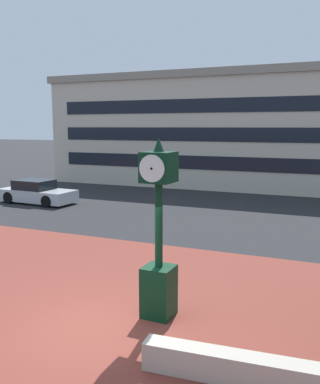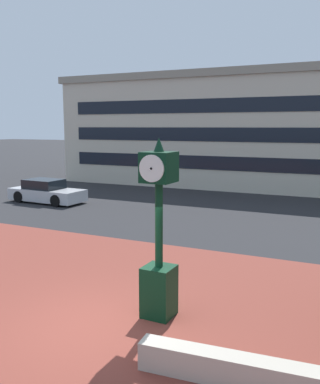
% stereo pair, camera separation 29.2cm
% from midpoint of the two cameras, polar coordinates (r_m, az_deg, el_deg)
% --- Properties ---
extents(ground_plane, '(200.00, 200.00, 0.00)m').
position_cam_midpoint_polar(ground_plane, '(9.50, -9.82, -17.54)').
color(ground_plane, '#262628').
extents(plaza_brick_paving, '(44.00, 10.29, 0.01)m').
position_cam_midpoint_polar(plaza_brick_paving, '(10.38, -6.26, -15.05)').
color(plaza_brick_paving, brown).
rests_on(plaza_brick_paving, ground).
extents(planter_wall, '(3.22, 0.65, 0.50)m').
position_cam_midpoint_polar(planter_wall, '(7.61, 9.11, -22.55)').
color(planter_wall, '#ADA393').
rests_on(planter_wall, ground).
extents(street_clock, '(0.67, 0.77, 3.98)m').
position_cam_midpoint_polar(street_clock, '(9.24, -1.08, -6.94)').
color(street_clock, black).
rests_on(street_clock, ground).
extents(car_street_near, '(4.44, 2.00, 1.28)m').
position_cam_midpoint_polar(car_street_near, '(24.27, -16.72, -0.09)').
color(car_street_near, '#B7BABF').
rests_on(car_street_near, ground).
extents(civic_building, '(27.75, 15.24, 7.87)m').
position_cam_midpoint_polar(civic_building, '(34.44, 12.15, 8.27)').
color(civic_building, beige).
rests_on(civic_building, ground).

